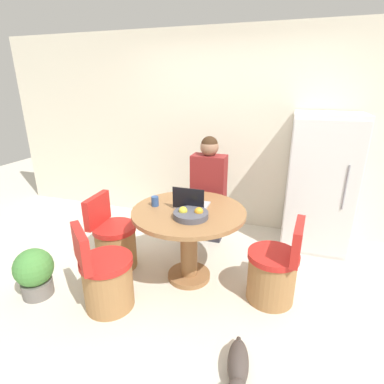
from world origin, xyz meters
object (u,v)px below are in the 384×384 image
refrigerator (320,184)px  cat (238,366)px  dining_table (189,229)px  chair_left_side (114,243)px  laptop (191,203)px  fruit_bowl (191,214)px  person_seated (210,187)px  chair_right_side (274,273)px  potted_plant (34,272)px  chair_near_left_corner (106,279)px

refrigerator → cat: size_ratio=3.11×
dining_table → cat: 1.28m
chair_left_side → laptop: 1.01m
chair_left_side → laptop: size_ratio=2.59×
refrigerator → fruit_bowl: 1.74m
cat → refrigerator: bearing=156.5°
person_seated → refrigerator: bearing=-164.5°
chair_left_side → cat: 1.80m
chair_left_side → refrigerator: bearing=-63.8°
refrigerator → laptop: 1.63m
refrigerator → dining_table: size_ratio=1.47×
chair_left_side → fruit_bowl: fruit_bowl is taller
chair_right_side → potted_plant: bearing=-68.5°
chair_near_left_corner → fruit_bowl: bearing=-101.8°
person_seated → potted_plant: person_seated is taller
chair_right_side → fruit_bowl: size_ratio=2.54×
fruit_bowl → chair_left_side: bearing=172.8°
laptop → fruit_bowl: laptop is taller
cat → laptop: bearing=-155.2°
chair_near_left_corner → laptop: bearing=-87.1°
laptop → cat: (0.69, -1.04, -0.72)m
person_seated → laptop: bearing=90.1°
chair_right_side → chair_near_left_corner: bearing=-63.3°
refrigerator → laptop: bearing=-139.7°
cat → dining_table: bearing=-153.4°
dining_table → chair_near_left_corner: bearing=-131.4°
chair_left_side → cat: chair_left_side is taller
cat → chair_left_side: bearing=-129.8°
chair_right_side → laptop: 1.01m
chair_right_side → cat: (-0.16, -0.90, -0.19)m
fruit_bowl → potted_plant: fruit_bowl is taller
refrigerator → chair_near_left_corner: size_ratio=2.00×
potted_plant → cat: bearing=-7.4°
person_seated → fruit_bowl: (0.08, -0.94, 0.05)m
chair_right_side → potted_plant: chair_right_side is taller
person_seated → fruit_bowl: 0.94m
cat → person_seated: bearing=-167.2°
cat → chair_right_side: bearing=161.4°
laptop → dining_table: bearing=90.3°
chair_left_side → dining_table: bearing=-90.0°
dining_table → chair_near_left_corner: (-0.56, -0.64, -0.28)m
chair_left_side → laptop: bearing=-85.4°
refrigerator → chair_left_side: refrigerator is taller
laptop → potted_plant: (-1.29, -0.78, -0.56)m
chair_near_left_corner → chair_right_side: 1.52m
refrigerator → potted_plant: bearing=-144.1°
chair_right_side → fruit_bowl: 0.93m
dining_table → laptop: (-0.00, 0.07, 0.25)m
laptop → person_seated: bearing=-89.9°
chair_near_left_corner → fruit_bowl: size_ratio=2.54×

